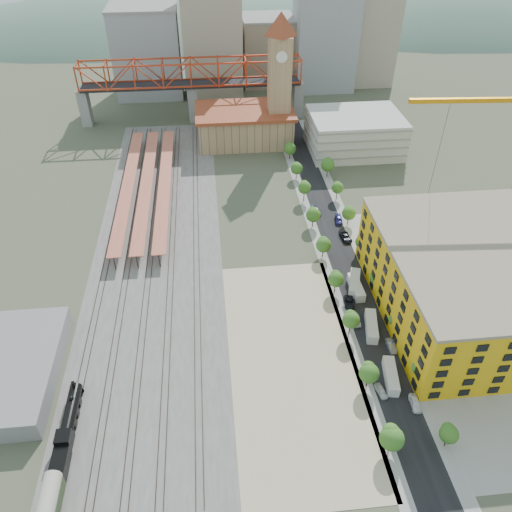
{
  "coord_description": "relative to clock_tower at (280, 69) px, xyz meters",
  "views": [
    {
      "loc": [
        -19.61,
        -103.47,
        87.18
      ],
      "look_at": [
        -9.53,
        -5.66,
        10.0
      ],
      "focal_mm": 35.0,
      "sensor_mm": 36.0,
      "label": 1
    }
  ],
  "objects": [
    {
      "name": "ground",
      "position": [
        -8.0,
        -79.99,
        -28.7
      ],
      "size": [
        400.0,
        400.0,
        0.0
      ],
      "primitive_type": "plane",
      "color": "#474C38",
      "rests_on": "ground"
    },
    {
      "name": "ballast_strip",
      "position": [
        -44.0,
        -62.49,
        -28.67
      ],
      "size": [
        36.0,
        165.0,
        0.06
      ],
      "primitive_type": "cube",
      "color": "#605E59",
      "rests_on": "ground"
    },
    {
      "name": "dirt_lot",
      "position": [
        -12.0,
        -111.49,
        -28.67
      ],
      "size": [
        28.0,
        67.0,
        0.06
      ],
      "primitive_type": "cube",
      "color": "tan",
      "rests_on": "ground"
    },
    {
      "name": "street_asphalt",
      "position": [
        8.0,
        -64.99,
        -28.67
      ],
      "size": [
        12.0,
        170.0,
        0.06
      ],
      "primitive_type": "cube",
      "color": "black",
      "rests_on": "ground"
    },
    {
      "name": "sidewalk_west",
      "position": [
        2.5,
        -64.99,
        -28.68
      ],
      "size": [
        3.0,
        170.0,
        0.04
      ],
      "primitive_type": "cube",
      "color": "gray",
      "rests_on": "ground"
    },
    {
      "name": "sidewalk_east",
      "position": [
        13.5,
        -64.99,
        -28.68
      ],
      "size": [
        3.0,
        170.0,
        0.04
      ],
      "primitive_type": "cube",
      "color": "gray",
      "rests_on": "ground"
    },
    {
      "name": "construction_pad",
      "position": [
        37.0,
        -99.99,
        -28.67
      ],
      "size": [
        50.0,
        90.0,
        0.06
      ],
      "primitive_type": "cube",
      "color": "gray",
      "rests_on": "ground"
    },
    {
      "name": "rail_tracks",
      "position": [
        -45.8,
        -62.49,
        -28.55
      ],
      "size": [
        26.56,
        160.0,
        0.18
      ],
      "color": "#382B23",
      "rests_on": "ground"
    },
    {
      "name": "platform_canopies",
      "position": [
        -49.0,
        -34.99,
        -24.7
      ],
      "size": [
        16.0,
        80.0,
        4.12
      ],
      "color": "#C16E4A",
      "rests_on": "ground"
    },
    {
      "name": "station_hall",
      "position": [
        -13.0,
        2.01,
        -22.03
      ],
      "size": [
        38.0,
        24.0,
        13.1
      ],
      "color": "tan",
      "rests_on": "ground"
    },
    {
      "name": "clock_tower",
      "position": [
        0.0,
        0.0,
        0.0
      ],
      "size": [
        12.0,
        12.0,
        52.0
      ],
      "color": "tan",
      "rests_on": "ground"
    },
    {
      "name": "parking_garage",
      "position": [
        28.0,
        -9.99,
        -21.7
      ],
      "size": [
        34.0,
        26.0,
        14.0
      ],
      "primitive_type": "cube",
      "color": "silver",
      "rests_on": "ground"
    },
    {
      "name": "truss_bridge",
      "position": [
        -33.0,
        25.01,
        -9.83
      ],
      "size": [
        94.0,
        9.6,
        25.6
      ],
      "color": "gray",
      "rests_on": "ground"
    },
    {
      "name": "construction_building",
      "position": [
        34.0,
        -99.99,
        -19.29
      ],
      "size": [
        44.6,
        50.6,
        18.8
      ],
      "color": "gold",
      "rests_on": "ground"
    },
    {
      "name": "warehouse",
      "position": [
        -74.0,
        -109.99,
        -26.2
      ],
      "size": [
        22.0,
        32.0,
        5.0
      ],
      "primitive_type": "cube",
      "color": "gray",
      "rests_on": "ground"
    },
    {
      "name": "street_trees",
      "position": [
        8.0,
        -74.99,
        -28.7
      ],
      "size": [
        15.4,
        124.4,
        8.0
      ],
      "color": "#2C641E",
      "rests_on": "ground"
    },
    {
      "name": "skyline",
      "position": [
        -0.53,
        62.32,
        -5.89
      ],
      "size": [
        133.0,
        46.0,
        60.0
      ],
      "color": "#9EA0A3",
      "rests_on": "ground"
    },
    {
      "name": "distant_hills",
      "position": [
        37.28,
        180.01,
        -108.23
      ],
      "size": [
        647.0,
        264.0,
        227.0
      ],
      "color": "#4C6B59",
      "rests_on": "ground"
    },
    {
      "name": "locomotive",
      "position": [
        -58.0,
        -124.83,
        -26.69
      ],
      "size": [
        2.79,
        21.55,
        5.39
      ],
      "color": "black",
      "rests_on": "ground"
    },
    {
      "name": "site_trailer_a",
      "position": [
        8.0,
        -118.89,
        -27.44
      ],
      "size": [
        3.91,
        9.43,
        2.51
      ],
      "primitive_type": "cube",
      "rotation": [
        0.0,
        0.0,
        -0.17
      ],
      "color": "silver",
      "rests_on": "ground"
    },
    {
      "name": "site_trailer_b",
      "position": [
        8.0,
        -104.24,
        -27.4
      ],
      "size": [
        4.37,
        9.8,
        2.6
      ],
      "primitive_type": "cube",
      "rotation": [
        0.0,
        0.0,
        -0.2
      ],
      "color": "silver",
      "rests_on": "ground"
    },
    {
      "name": "site_trailer_c",
      "position": [
        8.0,
        -90.34,
        -27.44
      ],
      "size": [
        2.57,
        9.21,
        2.51
      ],
      "primitive_type": "cube",
      "rotation": [
        0.0,
        0.0,
        0.02
      ],
      "color": "silver",
      "rests_on": "ground"
    },
    {
      "name": "site_trailer_d",
      "position": [
        8.0,
        -88.6,
        -27.4
      ],
      "size": [
        5.26,
        9.8,
        2.6
      ],
      "primitive_type": "cube",
      "rotation": [
        0.0,
        0.0,
        -0.31
      ],
      "color": "silver",
      "rests_on": "ground"
    },
    {
      "name": "car_0",
      "position": [
        5.0,
        -122.06,
        -28.01
      ],
      "size": [
        2.29,
        4.26,
        1.38
      ],
      "primitive_type": "imported",
      "rotation": [
        0.0,
        0.0,
        0.17
      ],
      "color": "silver",
      "rests_on": "ground"
    },
    {
      "name": "car_1",
      "position": [
        5.0,
        -101.19,
        -27.91
      ],
      "size": [
        1.76,
        4.81,
        1.58
      ],
      "primitive_type": "imported",
      "rotation": [
        0.0,
        0.0,
        0.02
      ],
      "color": "gray",
      "rests_on": "ground"
    },
    {
      "name": "car_2",
      "position": [
        5.0,
        -95.08,
        -28.0
      ],
      "size": [
        2.93,
        5.27,
        1.39
      ],
      "primitive_type": "imported",
      "rotation": [
        0.0,
        0.0,
        -0.13
      ],
      "color": "black",
      "rests_on": "ground"
    },
    {
      "name": "car_3",
      "position": [
        5.0,
        -52.86,
        -27.94
      ],
      "size": [
        2.83,
        5.49,
        1.52
      ],
      "primitive_type": "imported",
      "rotation": [
        0.0,
        0.0,
        0.14
      ],
      "color": "navy",
      "rests_on": "ground"
    },
    {
      "name": "car_4",
      "position": [
        11.0,
        -125.75,
        -27.92
      ],
      "size": [
        2.06,
        4.64,
        1.55
      ],
      "primitive_type": "imported",
      "rotation": [
        0.0,
        0.0,
        -0.05
      ],
      "color": "white",
      "rests_on": "ground"
    },
    {
      "name": "car_5",
      "position": [
        11.0,
        -110.24,
        -27.96
      ],
      "size": [
        1.72,
        4.51,
        1.47
      ],
      "primitive_type": "imported",
      "rotation": [
        0.0,
        0.0,
        0.04
      ],
      "color": "gray",
      "rests_on": "ground"
    },
    {
      "name": "car_6",
      "position": [
        11.0,
        -67.86,
        -27.95
      ],
      "size": [
        2.97,
        5.59,
        1.5
      ],
      "primitive_type": "imported",
      "rotation": [
        0.0,
        0.0,
        0.09
      ],
      "color": "black",
      "rests_on": "ground"
    },
    {
      "name": "car_7",
      "position": [
        11.0,
        -58.54,
        -27.94
      ],
      "size": [
        2.74,
        5.41,
        1.5
      ],
      "primitive_type": "imported",
      "rotation": [
        0.0,
        0.0,
        -0.13
      ],
      "color": "navy",
      "rests_on": "ground"
    }
  ]
}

